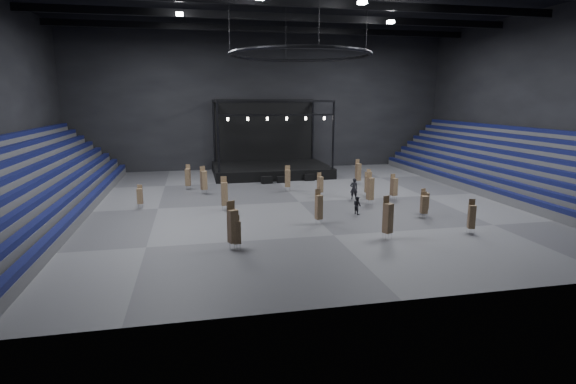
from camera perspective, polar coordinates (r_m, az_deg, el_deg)
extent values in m
plane|color=#535356|center=(41.18, 1.43, -1.27)|extent=(50.00, 50.00, 0.00)
cube|color=black|center=(60.75, -3.18, 11.49)|extent=(50.00, 0.20, 18.00)
cube|color=black|center=(20.28, 15.58, 10.53)|extent=(50.00, 0.20, 18.00)
cube|color=black|center=(51.94, 29.88, 9.92)|extent=(0.20, 42.00, 18.00)
cube|color=#4D4D50|center=(41.84, -28.44, -1.98)|extent=(7.20, 40.00, 0.75)
cube|color=black|center=(40.88, -24.11, -1.04)|extent=(0.59, 40.00, 0.40)
cube|color=#4D4D50|center=(41.89, -29.08, -1.50)|extent=(6.30, 40.00, 1.50)
cube|color=black|center=(40.94, -25.43, -0.06)|extent=(0.59, 40.00, 0.40)
cube|color=#4D4D50|center=(41.95, -29.72, -1.02)|extent=(5.40, 40.00, 2.25)
cube|color=black|center=(41.03, -26.74, 0.91)|extent=(0.59, 40.00, 0.40)
cube|color=#4D4D50|center=(42.02, -30.35, -0.54)|extent=(4.50, 40.00, 3.00)
cube|color=black|center=(41.16, -28.05, 1.88)|extent=(0.59, 40.00, 0.40)
cube|color=#4D4D50|center=(42.10, -30.99, -0.07)|extent=(3.60, 40.00, 3.75)
cube|color=black|center=(41.32, -29.34, 2.84)|extent=(0.59, 40.00, 0.40)
cube|color=#4D4D50|center=(42.19, -31.62, 0.41)|extent=(2.70, 40.00, 4.50)
cube|color=black|center=(41.51, -30.63, 3.79)|extent=(0.59, 40.00, 0.40)
cube|color=#4D4D50|center=(42.29, -32.24, 0.88)|extent=(1.80, 40.00, 5.25)
cube|color=black|center=(41.73, -31.91, 4.72)|extent=(0.59, 40.00, 0.40)
cube|color=#4D4D50|center=(50.44, 25.82, 0.41)|extent=(7.20, 40.00, 0.75)
cube|color=black|center=(48.41, 22.80, 0.93)|extent=(0.59, 40.00, 0.40)
cube|color=#4D4D50|center=(50.65, 26.26, 0.84)|extent=(6.30, 40.00, 1.50)
cube|color=black|center=(48.80, 23.74, 1.83)|extent=(0.59, 40.00, 0.40)
cube|color=#4D4D50|center=(50.86, 26.70, 1.27)|extent=(5.40, 40.00, 2.25)
cube|color=black|center=(49.22, 24.66, 2.71)|extent=(0.59, 40.00, 0.40)
cube|color=#4D4D50|center=(51.08, 27.13, 1.70)|extent=(4.50, 40.00, 3.00)
cube|color=black|center=(49.66, 25.57, 3.58)|extent=(0.59, 40.00, 0.40)
cube|color=#4D4D50|center=(51.31, 27.56, 2.12)|extent=(3.60, 40.00, 3.75)
cube|color=black|center=(50.12, 26.47, 4.43)|extent=(0.59, 40.00, 0.40)
cube|color=#4D4D50|center=(51.55, 27.99, 2.54)|extent=(2.70, 40.00, 4.50)
cube|color=black|center=(50.61, 27.35, 5.26)|extent=(0.59, 40.00, 0.40)
cube|color=#4D4D50|center=(51.78, 28.41, 2.96)|extent=(1.80, 40.00, 5.25)
cube|color=black|center=(51.12, 28.22, 6.08)|extent=(0.59, 40.00, 0.40)
cube|color=#4D4D50|center=(52.03, 28.83, 3.37)|extent=(0.90, 40.00, 6.00)
cube|color=black|center=(51.65, 29.07, 6.88)|extent=(0.59, 40.00, 0.40)
cube|color=black|center=(55.99, -2.22, 2.84)|extent=(14.00, 10.00, 1.20)
cube|color=black|center=(60.19, -3.04, 7.86)|extent=(13.30, 0.30, 8.00)
cylinder|color=black|center=(50.18, -8.87, 6.85)|extent=(0.24, 0.24, 7.80)
cylinder|color=black|center=(59.34, -9.37, 7.57)|extent=(0.24, 0.24, 7.80)
cylinder|color=black|center=(52.56, 5.76, 7.15)|extent=(0.24, 0.24, 7.80)
cylinder|color=black|center=(61.37, 3.15, 7.84)|extent=(0.24, 0.24, 7.80)
cube|color=black|center=(50.79, -1.40, 11.45)|extent=(13.40, 0.25, 0.25)
cube|color=black|center=(59.86, -3.05, 11.48)|extent=(13.40, 0.25, 0.25)
cube|color=black|center=(50.82, -1.40, 9.75)|extent=(13.40, 0.20, 0.20)
cylinder|color=white|center=(50.12, -7.67, 9.17)|extent=(0.24, 0.24, 0.35)
cylinder|color=white|center=(50.34, -5.14, 9.24)|extent=(0.24, 0.24, 0.35)
cylinder|color=white|center=(50.65, -2.63, 9.29)|extent=(0.24, 0.24, 0.35)
cylinder|color=white|center=(51.05, -0.16, 9.32)|extent=(0.24, 0.24, 0.35)
cylinder|color=white|center=(51.54, 2.26, 9.33)|extent=(0.24, 0.24, 0.35)
cylinder|color=white|center=(52.12, 4.64, 9.33)|extent=(0.24, 0.24, 0.35)
torus|color=black|center=(40.29, 1.53, 17.06)|extent=(12.30, 12.30, 0.30)
cylinder|color=black|center=(42.37, 9.98, 20.04)|extent=(0.04, 0.04, 5.00)
cylinder|color=black|center=(46.40, -0.28, 19.47)|extent=(0.04, 0.04, 5.00)
cylinder|color=black|center=(39.66, -7.50, 20.69)|extent=(0.04, 0.04, 5.00)
cylinder|color=black|center=(34.87, 4.01, 22.01)|extent=(0.04, 0.04, 5.00)
cube|color=black|center=(40.89, 1.56, 22.93)|extent=(49.00, 0.35, 0.70)
cube|color=black|center=(47.62, -0.54, 21.34)|extent=(49.00, 0.35, 0.70)
cube|color=black|center=(55.39, -2.27, 19.98)|extent=(49.00, 0.35, 0.70)
cube|color=white|center=(43.66, -13.61, 21.10)|extent=(0.60, 0.60, 0.25)
cube|color=white|center=(47.71, 12.90, 20.31)|extent=(0.60, 0.60, 0.25)
cube|color=white|center=(38.17, 9.42, 22.67)|extent=(0.60, 0.60, 0.25)
cube|color=black|center=(50.05, -2.70, 1.53)|extent=(1.28, 0.77, 0.81)
cube|color=black|center=(50.57, -0.81, 1.60)|extent=(1.10, 0.60, 0.71)
cube|color=black|center=(51.85, 2.71, 1.88)|extent=(1.19, 0.61, 0.79)
cylinder|color=silver|center=(45.67, -0.26, 0.33)|extent=(0.03, 0.03, 0.45)
cylinder|color=silver|center=(46.09, -0.37, 0.44)|extent=(0.03, 0.03, 0.45)
cylinder|color=silver|center=(45.76, 0.27, 0.35)|extent=(0.03, 0.03, 0.45)
cylinder|color=silver|center=(46.17, 0.16, 0.46)|extent=(0.03, 0.03, 0.45)
cube|color=#9A7E54|center=(45.72, -0.05, 1.74)|extent=(0.63, 0.63, 1.74)
cube|color=#9A7E54|center=(45.81, -0.06, 2.81)|extent=(0.53, 0.16, 0.96)
cylinder|color=silver|center=(48.32, 10.04, 0.73)|extent=(0.03, 0.03, 0.37)
cylinder|color=silver|center=(48.64, 9.89, 0.81)|extent=(0.03, 0.03, 0.37)
cylinder|color=silver|center=(48.45, 10.43, 0.75)|extent=(0.03, 0.03, 0.37)
cylinder|color=silver|center=(48.77, 10.27, 0.82)|extent=(0.03, 0.03, 0.37)
cube|color=#9A7E54|center=(48.39, 10.20, 1.74)|extent=(0.56, 0.56, 1.29)
cube|color=#9A7E54|center=(48.48, 10.21, 2.47)|extent=(0.42, 0.19, 0.71)
cylinder|color=silver|center=(38.05, 16.77, -2.55)|extent=(0.03, 0.03, 0.42)
cylinder|color=silver|center=(38.38, 16.49, -2.41)|extent=(0.03, 0.03, 0.42)
cylinder|color=silver|center=(38.24, 17.30, -2.51)|extent=(0.03, 0.03, 0.42)
cylinder|color=silver|center=(38.57, 17.01, -2.37)|extent=(0.03, 0.03, 0.42)
cube|color=#9A7E54|center=(38.11, 16.98, -1.13)|extent=(0.65, 0.65, 1.40)
cube|color=#9A7E54|center=(38.10, 16.79, -0.13)|extent=(0.46, 0.24, 0.77)
cylinder|color=silver|center=(45.17, -10.86, -0.02)|extent=(0.03, 0.03, 0.44)
cylinder|color=silver|center=(45.58, -10.87, 0.08)|extent=(0.03, 0.03, 0.44)
cylinder|color=silver|center=(45.17, -10.33, 0.00)|extent=(0.03, 0.03, 0.44)
cylinder|color=silver|center=(45.58, -10.34, 0.11)|extent=(0.03, 0.03, 0.44)
cube|color=#9A7E54|center=(45.16, -10.65, 1.47)|extent=(0.69, 0.69, 1.86)
cube|color=#9A7E54|center=(45.21, -10.81, 2.60)|extent=(0.49, 0.26, 1.02)
cylinder|color=silver|center=(42.81, 13.10, -0.77)|extent=(0.03, 0.03, 0.43)
cylinder|color=silver|center=(43.17, 12.88, -0.66)|extent=(0.03, 0.03, 0.43)
cylinder|color=silver|center=(42.98, 13.60, -0.75)|extent=(0.03, 0.03, 0.43)
cylinder|color=silver|center=(43.34, 13.37, -0.63)|extent=(0.03, 0.03, 0.43)
cube|color=#9A7E54|center=(42.87, 13.30, 0.63)|extent=(0.63, 0.63, 1.61)
cube|color=#9A7E54|center=(42.90, 13.17, 1.68)|extent=(0.50, 0.18, 0.89)
cylinder|color=silver|center=(30.89, 12.28, -5.58)|extent=(0.03, 0.03, 0.44)
cylinder|color=silver|center=(31.25, 11.97, -5.36)|extent=(0.03, 0.03, 0.44)
cylinder|color=silver|center=(31.05, 12.98, -5.52)|extent=(0.03, 0.03, 0.44)
cylinder|color=silver|center=(31.42, 12.67, -5.30)|extent=(0.03, 0.03, 0.44)
cube|color=#9A7E54|center=(30.82, 12.57, -3.27)|extent=(0.68, 0.68, 2.01)
cube|color=#9A7E54|center=(30.73, 12.36, -1.46)|extent=(0.49, 0.25, 1.11)
cylinder|color=silver|center=(40.66, 10.18, -1.31)|extent=(0.03, 0.03, 0.42)
cylinder|color=silver|center=(41.02, 9.97, -1.19)|extent=(0.03, 0.03, 0.42)
cylinder|color=silver|center=(40.81, 10.71, -1.29)|extent=(0.03, 0.03, 0.42)
cylinder|color=silver|center=(41.17, 10.50, -1.16)|extent=(0.03, 0.03, 0.42)
cube|color=#9A7E54|center=(40.66, 10.40, 0.41)|extent=(0.60, 0.60, 1.98)
cube|color=#9A7E54|center=(40.67, 10.29, 1.76)|extent=(0.49, 0.16, 1.09)
cylinder|color=silver|center=(47.73, -12.77, 0.50)|extent=(0.03, 0.03, 0.40)
cylinder|color=silver|center=(48.10, -12.77, 0.59)|extent=(0.03, 0.03, 0.40)
cylinder|color=silver|center=(47.72, -12.31, 0.52)|extent=(0.03, 0.03, 0.40)
cylinder|color=silver|center=(48.09, -12.31, 0.61)|extent=(0.03, 0.03, 0.40)
cube|color=#9A7E54|center=(47.72, -12.60, 1.84)|extent=(0.60, 0.60, 1.77)
cube|color=#9A7E54|center=(47.77, -12.58, 2.87)|extent=(0.46, 0.18, 0.98)
cylinder|color=silver|center=(40.82, -18.49, -1.73)|extent=(0.03, 0.03, 0.37)
cylinder|color=silver|center=(41.16, -18.43, -1.62)|extent=(0.03, 0.03, 0.37)
cylinder|color=silver|center=(40.78, -18.00, -1.72)|extent=(0.03, 0.03, 0.37)
cylinder|color=silver|center=(41.12, -17.95, -1.60)|extent=(0.03, 0.03, 0.37)
cube|color=#9A7E54|center=(40.79, -18.29, -0.51)|extent=(0.49, 0.49, 1.33)
cube|color=#9A7E54|center=(40.84, -18.30, 0.39)|extent=(0.43, 0.10, 0.73)
cylinder|color=silver|center=(50.06, 8.73, 1.18)|extent=(0.03, 0.03, 0.41)
cylinder|color=silver|center=(50.42, 8.57, 1.26)|extent=(0.03, 0.03, 0.41)
cylinder|color=silver|center=(50.20, 9.15, 1.20)|extent=(0.03, 0.03, 0.41)
cylinder|color=silver|center=(50.56, 8.99, 1.28)|extent=(0.03, 0.03, 0.41)
cube|color=#9A7E54|center=(50.11, 8.90, 2.52)|extent=(0.59, 0.59, 1.87)
cube|color=#9A7E54|center=(50.15, 8.80, 3.55)|extent=(0.48, 0.16, 1.03)
cylinder|color=silver|center=(36.95, 16.69, -2.97)|extent=(0.03, 0.03, 0.40)
cylinder|color=silver|center=(37.28, 16.41, -2.83)|extent=(0.03, 0.03, 0.40)
cylinder|color=silver|center=(37.13, 17.21, -2.93)|extent=(0.03, 0.03, 0.40)
cylinder|color=silver|center=(37.46, 16.93, -2.79)|extent=(0.03, 0.03, 0.40)
cube|color=#9A7E54|center=(37.00, 16.89, -1.54)|extent=(0.54, 0.54, 1.38)
cube|color=#9A7E54|center=(37.04, 16.84, -0.50)|extent=(0.47, 0.12, 0.76)
cylinder|color=silver|center=(28.38, -7.35, -6.95)|extent=(0.03, 0.03, 0.46)
cylinder|color=silver|center=(28.79, -7.42, -6.68)|extent=(0.03, 0.03, 0.46)
cylinder|color=silver|center=(28.41, -6.48, -6.90)|extent=(0.03, 0.03, 0.46)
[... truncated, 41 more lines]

